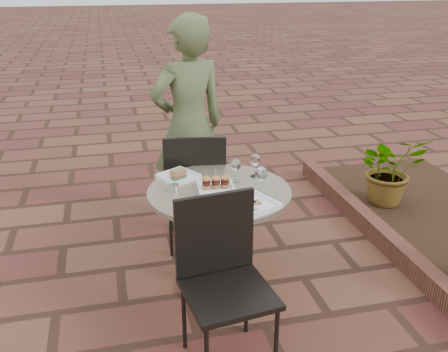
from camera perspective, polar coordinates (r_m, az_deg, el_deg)
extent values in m
plane|color=brown|center=(3.42, -4.28, -13.35)|extent=(60.00, 60.00, 0.00)
cylinder|color=gray|center=(3.46, -0.49, -12.36)|extent=(0.52, 0.52, 0.04)
cylinder|color=gray|center=(3.29, -0.51, -7.64)|extent=(0.08, 0.08, 0.70)
cylinder|color=gray|center=(3.12, -0.54, -1.83)|extent=(0.90, 0.90, 0.03)
cube|color=black|center=(3.80, -3.40, -1.58)|extent=(0.49, 0.49, 0.03)
cube|color=black|center=(3.52, -3.33, 0.81)|extent=(0.44, 0.09, 0.46)
cylinder|color=black|center=(4.09, -0.79, -3.34)|extent=(0.02, 0.02, 0.44)
cylinder|color=black|center=(4.07, -6.13, -3.56)|extent=(0.02, 0.02, 0.44)
cylinder|color=black|center=(3.75, -0.25, -5.86)|extent=(0.02, 0.02, 0.44)
cylinder|color=black|center=(3.73, -6.10, -6.11)|extent=(0.02, 0.02, 0.44)
cube|color=black|center=(2.65, 0.52, -13.24)|extent=(0.50, 0.50, 0.03)
cube|color=black|center=(2.68, -1.06, -6.55)|extent=(0.44, 0.09, 0.46)
cylinder|color=black|center=(2.73, 5.98, -18.43)|extent=(0.02, 0.02, 0.44)
cylinder|color=black|center=(2.89, -4.60, -15.65)|extent=(0.02, 0.02, 0.44)
cylinder|color=black|center=(2.99, 2.59, -14.05)|extent=(0.02, 0.02, 0.44)
imported|color=#49572F|center=(3.96, -4.06, 5.69)|extent=(0.71, 0.57, 1.72)
cube|color=white|center=(3.30, -5.24, -0.16)|extent=(0.30, 0.30, 0.01)
cube|color=#C75F46|center=(3.29, -5.26, 0.34)|extent=(0.11, 0.10, 0.03)
cube|color=olive|center=(3.28, -5.27, 0.67)|extent=(0.11, 0.10, 0.01)
cube|color=white|center=(3.12, -0.94, -1.46)|extent=(0.24, 0.24, 0.01)
cube|color=white|center=(2.90, 3.39, -3.40)|extent=(0.32, 0.32, 0.01)
ellipsoid|color=#D55785|center=(2.83, 2.99, -3.71)|extent=(0.04, 0.03, 0.02)
cylinder|color=white|center=(3.06, 4.20, -2.05)|extent=(0.06, 0.06, 0.00)
cylinder|color=white|center=(3.04, 4.22, -1.33)|extent=(0.01, 0.01, 0.08)
ellipsoid|color=white|center=(3.01, 4.27, 0.19)|extent=(0.08, 0.08, 0.10)
cylinder|color=white|center=(3.01, 4.26, 0.10)|extent=(0.06, 0.06, 0.04)
cylinder|color=white|center=(3.24, 1.35, -0.58)|extent=(0.06, 0.06, 0.00)
cylinder|color=white|center=(3.22, 1.36, 0.01)|extent=(0.01, 0.01, 0.07)
ellipsoid|color=white|center=(3.19, 1.37, 1.27)|extent=(0.07, 0.07, 0.08)
cylinder|color=white|center=(3.32, 3.54, 0.00)|extent=(0.06, 0.06, 0.00)
cylinder|color=white|center=(3.31, 3.56, 0.60)|extent=(0.01, 0.01, 0.07)
ellipsoid|color=white|center=(3.28, 3.59, 1.87)|extent=(0.07, 0.07, 0.09)
cylinder|color=silver|center=(3.10, -5.75, -1.37)|extent=(0.07, 0.07, 0.05)
cube|color=brown|center=(4.12, 17.58, -6.49)|extent=(0.12, 3.00, 0.15)
imported|color=#33662D|center=(4.63, 18.46, 0.78)|extent=(0.62, 0.55, 0.64)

